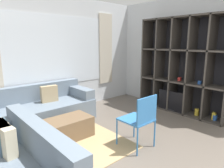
{
  "coord_description": "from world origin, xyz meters",
  "views": [
    {
      "loc": [
        -2.2,
        -0.98,
        1.65
      ],
      "look_at": [
        0.34,
        1.84,
        0.85
      ],
      "focal_mm": 32.0,
      "sensor_mm": 36.0,
      "label": 1
    }
  ],
  "objects_px": {
    "couch_main": "(38,110)",
    "shelving_unit": "(183,67)",
    "ottoman": "(69,128)",
    "folding_chair": "(140,117)"
  },
  "relations": [
    {
      "from": "ottoman",
      "to": "folding_chair",
      "type": "relative_size",
      "value": 0.86
    },
    {
      "from": "folding_chair",
      "to": "couch_main",
      "type": "bearing_deg",
      "value": -68.12
    },
    {
      "from": "couch_main",
      "to": "ottoman",
      "type": "height_order",
      "value": "couch_main"
    },
    {
      "from": "ottoman",
      "to": "shelving_unit",
      "type": "bearing_deg",
      "value": -12.19
    },
    {
      "from": "ottoman",
      "to": "folding_chair",
      "type": "xyz_separation_m",
      "value": [
        0.65,
        -1.05,
        0.34
      ]
    },
    {
      "from": "shelving_unit",
      "to": "folding_chair",
      "type": "height_order",
      "value": "shelving_unit"
    },
    {
      "from": "shelving_unit",
      "to": "couch_main",
      "type": "bearing_deg",
      "value": 151.7
    },
    {
      "from": "couch_main",
      "to": "folding_chair",
      "type": "xyz_separation_m",
      "value": [
        0.8,
        -2.0,
        0.23
      ]
    },
    {
      "from": "couch_main",
      "to": "shelving_unit",
      "type": "bearing_deg",
      "value": -28.3
    },
    {
      "from": "shelving_unit",
      "to": "couch_main",
      "type": "height_order",
      "value": "shelving_unit"
    }
  ]
}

